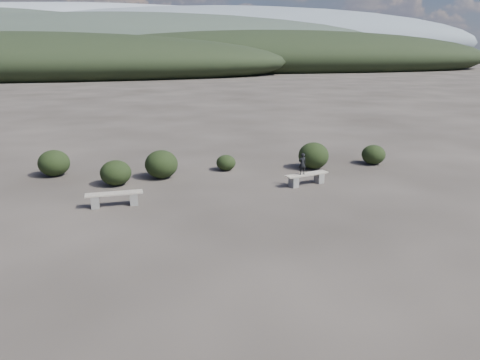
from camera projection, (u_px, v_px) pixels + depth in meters
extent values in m
plane|color=#2A2521|center=(256.00, 254.00, 12.70)|extent=(1200.00, 1200.00, 0.00)
cube|color=slate|center=(95.00, 202.00, 16.30)|extent=(0.29, 0.40, 0.44)
cube|color=slate|center=(134.00, 199.00, 16.65)|extent=(0.29, 0.40, 0.44)
cube|color=gray|center=(114.00, 194.00, 16.41)|extent=(2.00, 0.51, 0.05)
cube|color=slate|center=(294.00, 182.00, 18.78)|extent=(0.36, 0.43, 0.42)
cube|color=slate|center=(319.00, 178.00, 19.36)|extent=(0.36, 0.43, 0.42)
cube|color=gray|center=(307.00, 174.00, 19.01)|extent=(1.94, 0.91, 0.05)
imported|color=black|center=(302.00, 164.00, 18.77)|extent=(0.34, 0.24, 0.88)
ellipsoid|color=black|center=(116.00, 173.00, 18.98)|extent=(1.25, 1.25, 1.03)
ellipsoid|color=black|center=(161.00, 164.00, 20.01)|extent=(1.41, 1.41, 1.21)
ellipsoid|color=black|center=(226.00, 163.00, 21.35)|extent=(0.89, 0.89, 0.71)
ellipsoid|color=black|center=(314.00, 156.00, 21.59)|extent=(1.40, 1.40, 1.22)
ellipsoid|color=black|center=(373.00, 155.00, 22.47)|extent=(1.12, 1.12, 0.94)
ellipsoid|color=black|center=(54.00, 163.00, 20.37)|extent=(1.35, 1.35, 1.14)
ellipsoid|color=black|center=(17.00, 63.00, 91.31)|extent=(110.00, 40.00, 12.00)
ellipsoid|color=black|center=(281.00, 58.00, 122.55)|extent=(120.00, 44.00, 14.00)
ellipsoid|color=#2D372D|center=(141.00, 49.00, 161.60)|extent=(190.00, 64.00, 24.00)
ellipsoid|color=slate|center=(245.00, 42.00, 306.62)|extent=(340.00, 110.00, 44.00)
ellipsoid|color=#8B949D|center=(97.00, 40.00, 378.92)|extent=(460.00, 140.00, 56.00)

